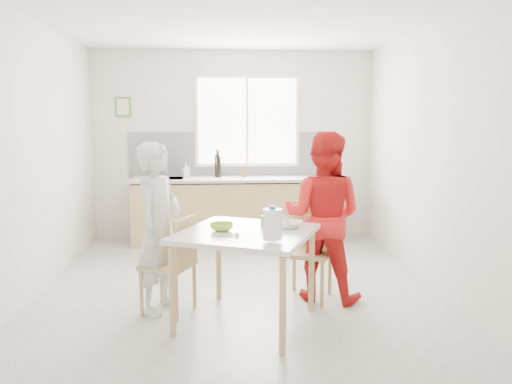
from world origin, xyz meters
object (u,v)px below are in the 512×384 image
(person_white, at_px, (159,228))
(bowl_white, at_px, (289,224))
(milk_jug, at_px, (273,224))
(person_red, at_px, (323,216))
(wine_bottle_a, at_px, (217,166))
(bowl_green, at_px, (222,227))
(chair_left, at_px, (174,260))
(chair_far, at_px, (310,246))
(wine_bottle_b, at_px, (219,167))
(dining_table, at_px, (246,241))

(person_white, distance_m, bowl_white, 1.16)
(person_white, relative_size, milk_jug, 5.93)
(person_red, distance_m, wine_bottle_a, 2.64)
(bowl_green, distance_m, milk_jug, 0.58)
(chair_left, height_order, chair_far, chair_far)
(chair_left, distance_m, bowl_white, 1.07)
(person_white, relative_size, wine_bottle_a, 4.78)
(bowl_white, bearing_deg, person_red, 49.60)
(bowl_green, height_order, wine_bottle_b, wine_bottle_b)
(bowl_white, bearing_deg, person_white, 169.28)
(bowl_green, bearing_deg, person_white, 152.22)
(dining_table, xyz_separation_m, person_red, (0.76, 0.56, 0.09))
(person_white, distance_m, wine_bottle_b, 2.66)
(dining_table, bearing_deg, chair_left, 156.78)
(person_white, height_order, bowl_white, person_white)
(chair_left, distance_m, person_white, 0.32)
(wine_bottle_a, bearing_deg, chair_left, -97.38)
(bowl_white, distance_m, wine_bottle_a, 2.94)
(wine_bottle_a, bearing_deg, bowl_green, -88.54)
(chair_far, xyz_separation_m, person_white, (-1.41, -0.29, 0.26))
(dining_table, distance_m, person_white, 0.83)
(chair_far, height_order, person_red, person_red)
(person_red, height_order, bowl_green, person_red)
(chair_left, relative_size, person_white, 0.57)
(bowl_white, bearing_deg, milk_jug, -110.66)
(wine_bottle_a, bearing_deg, chair_far, -68.60)
(dining_table, bearing_deg, milk_jug, -63.93)
(bowl_white, relative_size, wine_bottle_a, 0.70)
(person_red, height_order, milk_jug, person_red)
(person_red, bearing_deg, chair_far, -3.44)
(person_red, relative_size, milk_jug, 6.25)
(bowl_white, xyz_separation_m, milk_jug, (-0.19, -0.49, 0.11))
(chair_left, height_order, wine_bottle_b, wine_bottle_b)
(chair_left, bearing_deg, person_white, -90.00)
(dining_table, xyz_separation_m, chair_left, (-0.63, 0.27, -0.23))
(bowl_green, xyz_separation_m, milk_jug, (0.39, -0.42, 0.11))
(chair_left, xyz_separation_m, milk_jug, (0.82, -0.65, 0.46))
(dining_table, height_order, chair_left, chair_left)
(person_white, bearing_deg, chair_left, -90.00)
(person_red, distance_m, bowl_white, 0.59)
(bowl_white, height_order, wine_bottle_a, wine_bottle_a)
(person_white, bearing_deg, bowl_green, -94.56)
(chair_left, distance_m, milk_jug, 1.14)
(wine_bottle_a, bearing_deg, dining_table, -84.65)
(dining_table, relative_size, bowl_green, 6.97)
(person_red, xyz_separation_m, wine_bottle_a, (-1.03, 2.41, 0.27))
(chair_far, height_order, wine_bottle_b, wine_bottle_b)
(chair_far, bearing_deg, wine_bottle_a, 134.62)
(person_white, relative_size, person_red, 0.95)
(chair_left, relative_size, milk_jug, 3.39)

